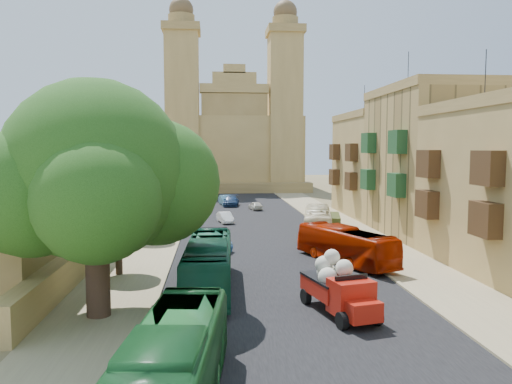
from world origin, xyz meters
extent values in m
plane|color=brown|center=(0.00, 0.00, 0.00)|extent=(260.00, 260.00, 0.00)
cube|color=black|center=(0.00, 30.00, 0.01)|extent=(14.00, 140.00, 0.01)
cube|color=#948461|center=(9.50, 30.00, 0.01)|extent=(5.00, 140.00, 0.01)
cube|color=#948461|center=(-9.50, 30.00, 0.01)|extent=(5.00, 140.00, 0.01)
cube|color=#948461|center=(7.00, 30.00, 0.06)|extent=(0.25, 140.00, 0.12)
cube|color=#948461|center=(-7.00, 30.00, 0.06)|extent=(0.25, 140.00, 0.12)
cylinder|color=black|center=(15.00, 13.80, 13.10)|extent=(0.06, 0.06, 3.60)
cube|color=#412915|center=(11.55, 7.08, 3.99)|extent=(0.90, 2.20, 2.00)
cube|color=#412915|center=(11.55, 14.92, 3.99)|extent=(0.90, 2.20, 2.00)
cube|color=#412915|center=(11.55, 7.08, 6.93)|extent=(0.90, 2.20, 2.00)
cube|color=#412915|center=(11.55, 14.92, 6.93)|extent=(0.90, 2.20, 2.00)
cube|color=#A9884C|center=(16.00, 25.00, 6.50)|extent=(8.00, 14.00, 13.00)
cube|color=olive|center=(16.00, 25.00, 13.40)|extent=(8.20, 14.00, 0.80)
cylinder|color=black|center=(15.00, 27.80, 15.60)|extent=(0.06, 0.06, 3.60)
cube|color=#1D4A25|center=(11.55, 21.08, 4.94)|extent=(0.90, 2.20, 2.00)
cube|color=#1D4A25|center=(11.55, 28.92, 4.94)|extent=(0.90, 2.20, 2.00)
cube|color=#1D4A25|center=(11.55, 21.08, 8.58)|extent=(0.90, 2.20, 2.00)
cube|color=#1D4A25|center=(11.55, 28.92, 8.58)|extent=(0.90, 2.20, 2.00)
cube|color=#9E8047|center=(16.00, 39.00, 5.75)|extent=(8.00, 14.00, 11.50)
cube|color=olive|center=(16.00, 39.00, 11.90)|extent=(8.20, 14.00, 0.80)
cylinder|color=black|center=(15.00, 41.80, 14.10)|extent=(0.06, 0.06, 3.60)
cube|color=#412915|center=(11.55, 35.08, 4.37)|extent=(0.90, 2.20, 2.00)
cube|color=#412915|center=(11.55, 42.92, 4.37)|extent=(0.90, 2.20, 2.00)
cube|color=#412915|center=(11.55, 35.08, 7.59)|extent=(0.90, 2.20, 2.00)
cube|color=#412915|center=(11.55, 42.92, 7.59)|extent=(0.90, 2.20, 2.00)
cube|color=#9E8047|center=(-12.50, 20.00, 0.90)|extent=(1.00, 40.00, 1.80)
cube|color=olive|center=(-18.00, 18.00, 4.20)|extent=(10.00, 28.00, 8.40)
cube|color=#A9884C|center=(-18.00, 44.00, 5.00)|extent=(10.00, 22.00, 10.00)
cube|color=#9E8047|center=(0.00, 81.00, 7.00)|extent=(26.00, 20.00, 14.00)
cube|color=olive|center=(0.00, 70.50, 0.90)|extent=(28.00, 4.00, 1.80)
cube|color=olive|center=(0.00, 72.20, 10.00)|extent=(12.00, 2.00, 16.00)
cube|color=#9E8047|center=(0.00, 72.20, 18.90)|extent=(12.60, 2.40, 1.60)
cube|color=#9E8047|center=(0.00, 72.20, 20.60)|extent=(8.00, 2.00, 2.40)
cube|color=#9E8047|center=(0.00, 72.20, 22.40)|extent=(4.00, 2.00, 1.60)
cube|color=#9E8047|center=(-9.50, 73.50, 14.50)|extent=(6.00, 6.00, 29.00)
cube|color=olive|center=(-9.50, 73.50, 29.60)|extent=(6.80, 6.80, 1.40)
cylinder|color=olive|center=(-9.50, 73.50, 31.20)|extent=(4.80, 4.80, 1.80)
sphere|color=brown|center=(-9.50, 73.50, 33.00)|extent=(4.40, 4.40, 4.40)
cube|color=#9E8047|center=(9.50, 73.50, 14.50)|extent=(6.00, 6.00, 29.00)
cube|color=olive|center=(9.50, 73.50, 29.60)|extent=(6.80, 6.80, 1.40)
cylinder|color=olive|center=(9.50, 73.50, 31.20)|extent=(4.80, 4.80, 1.80)
sphere|color=brown|center=(9.50, 73.50, 33.00)|extent=(4.40, 4.40, 4.40)
cylinder|color=#3D291E|center=(-9.50, 4.00, 2.15)|extent=(1.13, 1.13, 4.30)
sphere|color=#1A4212|center=(-9.50, 4.00, 7.02)|extent=(8.60, 8.60, 8.60)
sphere|color=#1A4212|center=(-6.78, 5.36, 6.34)|extent=(6.34, 6.34, 6.34)
sphere|color=#1A4212|center=(-11.99, 2.98, 6.11)|extent=(5.89, 5.89, 5.89)
sphere|color=#1A4212|center=(-8.82, 1.28, 5.89)|extent=(5.43, 5.43, 5.43)
sphere|color=#1A4212|center=(-10.75, 6.49, 7.93)|extent=(4.98, 4.98, 4.98)
cylinder|color=#3D291E|center=(-10.00, 12.00, 1.22)|extent=(0.44, 0.44, 2.44)
sphere|color=#1A4212|center=(-10.00, 12.00, 3.69)|extent=(3.56, 3.56, 3.56)
cylinder|color=#3D291E|center=(-10.00, 24.00, 1.21)|extent=(0.44, 0.44, 2.42)
sphere|color=#1A4212|center=(-10.00, 24.00, 3.66)|extent=(3.52, 3.52, 3.52)
cylinder|color=#3D291E|center=(-10.00, 36.00, 1.03)|extent=(0.44, 0.44, 2.05)
sphere|color=#1A4212|center=(-10.00, 36.00, 3.09)|extent=(2.98, 2.98, 2.98)
cylinder|color=#3D291E|center=(-10.00, 48.00, 0.97)|extent=(0.44, 0.44, 1.93)
sphere|color=#1A4212|center=(-10.00, 48.00, 2.91)|extent=(2.81, 2.81, 2.81)
cube|color=#B81A0E|center=(1.89, 4.14, 1.10)|extent=(2.65, 3.55, 0.79)
cube|color=black|center=(1.89, 4.14, 1.54)|extent=(2.70, 3.61, 0.11)
cube|color=#B81A0E|center=(2.38, 2.17, 1.19)|extent=(2.16, 1.90, 1.59)
cube|color=#B81A0E|center=(2.63, 1.15, 0.84)|extent=(1.71, 1.39, 0.88)
cube|color=black|center=(2.38, 2.17, 1.81)|extent=(1.65, 0.49, 0.79)
cylinder|color=black|center=(1.71, 1.19, 0.40)|extent=(0.49, 0.85, 0.79)
cylinder|color=black|center=(3.43, 1.61, 0.40)|extent=(0.49, 0.85, 0.79)
cylinder|color=black|center=(0.78, 4.96, 0.40)|extent=(0.49, 0.85, 0.79)
cylinder|color=black|center=(2.49, 5.39, 0.40)|extent=(0.49, 0.85, 0.79)
sphere|color=beige|center=(1.59, 3.52, 1.77)|extent=(0.97, 0.97, 0.97)
sphere|color=beige|center=(2.38, 3.99, 1.77)|extent=(0.97, 0.97, 0.97)
sphere|color=beige|center=(1.76, 4.66, 1.77)|extent=(0.97, 0.97, 0.97)
sphere|color=beige|center=(1.53, 4.15, 2.25)|extent=(0.88, 0.88, 0.88)
sphere|color=beige|center=(2.38, 3.45, 2.21)|extent=(0.88, 0.88, 0.88)
sphere|color=beige|center=(1.91, 4.06, 2.65)|extent=(0.79, 0.79, 0.79)
cube|color=#3E461A|center=(6.50, 24.52, 0.99)|extent=(3.04, 5.13, 1.98)
cylinder|color=black|center=(5.23, 23.08, 0.40)|extent=(0.47, 0.84, 0.79)
cylinder|color=black|center=(7.07, 22.69, 0.40)|extent=(0.47, 0.84, 0.79)
cylinder|color=black|center=(5.93, 26.34, 0.40)|extent=(0.47, 0.84, 0.79)
cylinder|color=black|center=(7.77, 25.95, 0.40)|extent=(0.47, 0.84, 0.79)
imported|color=#1A5D28|center=(-5.25, -5.85, 1.45)|extent=(3.59, 10.63, 2.90)
imported|color=#135538|center=(-4.25, 7.95, 1.48)|extent=(2.86, 10.74, 2.97)
imported|color=#9E1900|center=(5.24, 13.83, 1.27)|extent=(5.54, 9.22, 2.54)
imported|color=#FBEBBD|center=(5.43, 24.10, 1.35)|extent=(4.17, 9.96, 2.70)
imported|color=teal|center=(-3.56, 17.09, 0.56)|extent=(2.46, 3.54, 1.12)
imported|color=white|center=(-2.68, 33.63, 0.58)|extent=(1.94, 3.69, 1.16)
imported|color=tan|center=(5.00, 19.38, 0.68)|extent=(3.48, 5.30, 1.35)
imported|color=navy|center=(-1.47, 49.42, 0.71)|extent=(2.50, 5.07, 1.42)
imported|color=beige|center=(1.55, 44.72, 0.55)|extent=(1.91, 3.41, 1.10)
imported|color=teal|center=(-2.19, 50.59, 0.70)|extent=(2.10, 4.42, 1.40)
imported|color=#232225|center=(8.34, 14.80, 0.91)|extent=(0.78, 0.65, 1.82)
imported|color=#2C2C2F|center=(7.50, 14.05, 0.82)|extent=(0.45, 0.98, 1.64)
camera|label=1|loc=(-3.96, -19.97, 8.05)|focal=35.00mm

